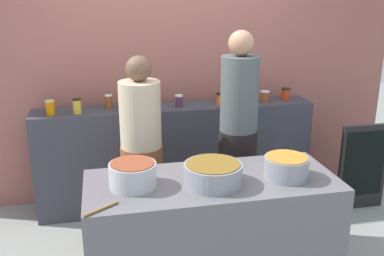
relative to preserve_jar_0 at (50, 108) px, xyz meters
The scene contains 20 objects.
storefront_wall 1.28m from the preserve_jar_0, 19.55° to the left, with size 4.80×0.12×3.00m, color #A35E53.
display_shelf 1.29m from the preserve_jar_0, ahead, with size 2.70×0.36×1.03m, color #383842.
prep_table 1.88m from the preserve_jar_0, 49.44° to the right, with size 1.70×0.70×0.89m, color slate.
preserve_jar_0 is the anchor object (origin of this frame).
preserve_jar_1 0.23m from the preserve_jar_0, ahead, with size 0.08×0.08×0.14m.
preserve_jar_2 0.53m from the preserve_jar_0, 11.10° to the left, with size 0.07×0.07×0.13m.
preserve_jar_3 0.68m from the preserve_jar_0, ahead, with size 0.08×0.08×0.14m.
preserve_jar_4 0.83m from the preserve_jar_0, ahead, with size 0.08×0.08×0.10m.
preserve_jar_5 1.18m from the preserve_jar_0, ahead, with size 0.07×0.07×0.12m.
preserve_jar_6 1.58m from the preserve_jar_0, ahead, with size 0.07×0.07×0.11m.
preserve_jar_7 1.79m from the preserve_jar_0, ahead, with size 0.09×0.09×0.12m.
preserve_jar_8 2.04m from the preserve_jar_0, ahead, with size 0.09×0.09×0.11m.
preserve_jar_9 2.28m from the preserve_jar_0, ahead, with size 0.09×0.09×0.12m.
cooking_pot_left 1.48m from the preserve_jar_0, 65.03° to the right, with size 0.31×0.31×0.16m.
cooking_pot_center 1.81m from the preserve_jar_0, 51.13° to the right, with size 0.38×0.38×0.15m.
cooking_pot_right 2.17m from the preserve_jar_0, 40.53° to the right, with size 0.30×0.30×0.15m.
wooden_spoon 1.68m from the preserve_jar_0, 75.75° to the right, with size 0.02×0.02×0.24m, color #9E703D.
cook_with_tongs 1.01m from the preserve_jar_0, 37.13° to the right, with size 0.35×0.35×1.62m.
cook_in_cap 1.70m from the preserve_jar_0, 23.16° to the right, with size 0.32×0.32×1.81m.
chalkboard_sign 3.03m from the preserve_jar_0, ahead, with size 0.50×0.05×0.88m.
Camera 1 is at (-0.69, -2.89, 2.12)m, focal length 40.70 mm.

